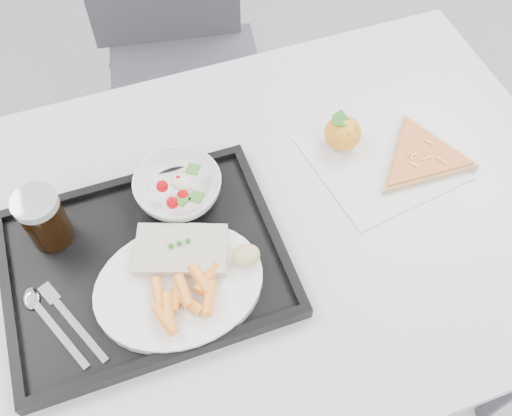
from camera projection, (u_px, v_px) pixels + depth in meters
name	position (u px, v px, depth m)	size (l,w,h in m)	color
room	(434.00, 25.00, 0.29)	(6.04, 7.04, 2.84)	slate
table	(251.00, 242.00, 1.05)	(1.20, 0.80, 0.75)	#BDBDBF
chair	(177.00, 43.00, 1.56)	(0.49, 0.49, 0.93)	#38383F
tray	(145.00, 264.00, 0.94)	(0.45, 0.35, 0.03)	black
dinner_plate	(179.00, 285.00, 0.90)	(0.27, 0.27, 0.02)	white
fish_fillet	(181.00, 250.00, 0.92)	(0.17, 0.13, 0.03)	beige
bread_roll	(246.00, 255.00, 0.90)	(0.05, 0.04, 0.03)	#EEDB8B
salad_bowl	(178.00, 188.00, 0.99)	(0.15, 0.15, 0.05)	white
cola_glass	(44.00, 218.00, 0.91)	(0.07, 0.07, 0.11)	black
cutlery	(54.00, 316.00, 0.88)	(0.12, 0.16, 0.01)	silver
napkin	(381.00, 158.00, 1.07)	(0.28, 0.27, 0.00)	silver
tangerine	(343.00, 133.00, 1.06)	(0.08, 0.08, 0.07)	orange
pizza_slice	(422.00, 157.00, 1.06)	(0.30, 0.30, 0.02)	tan
carrot_pile	(184.00, 296.00, 0.87)	(0.12, 0.10, 0.02)	orange
salad_contents	(180.00, 186.00, 0.98)	(0.08, 0.09, 0.03)	#B30405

